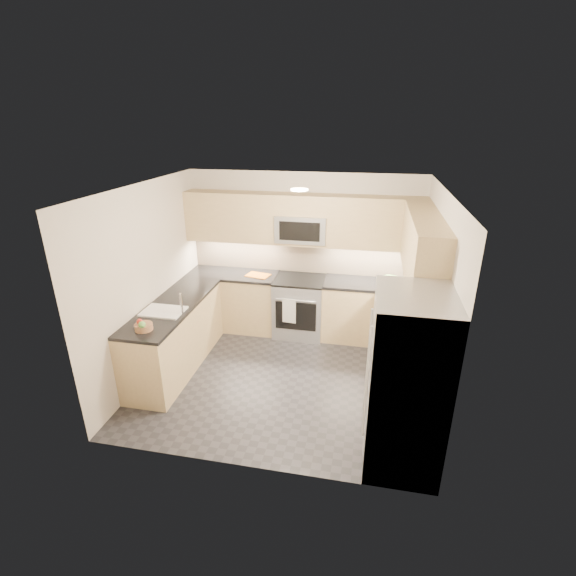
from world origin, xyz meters
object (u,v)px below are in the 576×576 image
object	(u,v)px
microwave	(302,228)
refrigerator	(406,382)
cutting_board	(258,275)
gas_range	(299,307)
fruit_basket	(144,327)
utensil_bowl	(390,283)

from	to	relation	value
microwave	refrigerator	distance (m)	3.04
refrigerator	cutting_board	bearing A→B (deg)	131.14
gas_range	fruit_basket	xyz separation A→B (m)	(-1.50, -2.01, 0.52)
fruit_basket	cutting_board	bearing A→B (deg)	67.50
refrigerator	microwave	bearing A→B (deg)	119.62
refrigerator	fruit_basket	world-z (taller)	refrigerator
utensil_bowl	cutting_board	distance (m)	2.01
refrigerator	fruit_basket	size ratio (longest dim) A/B	8.69
gas_range	refrigerator	size ratio (longest dim) A/B	0.51
gas_range	microwave	bearing A→B (deg)	90.00
cutting_board	fruit_basket	xyz separation A→B (m)	(-0.83, -2.01, 0.03)
fruit_basket	microwave	bearing A→B (deg)	55.03
gas_range	utensil_bowl	world-z (taller)	utensil_bowl
refrigerator	fruit_basket	xyz separation A→B (m)	(-2.95, 0.41, 0.08)
refrigerator	utensil_bowl	size ratio (longest dim) A/B	6.71
refrigerator	gas_range	bearing A→B (deg)	120.88
gas_range	refrigerator	distance (m)	2.86
gas_range	cutting_board	bearing A→B (deg)	-179.54
gas_range	cutting_board	xyz separation A→B (m)	(-0.66, -0.01, 0.49)
utensil_bowl	refrigerator	bearing A→B (deg)	-87.40
gas_range	refrigerator	bearing A→B (deg)	-59.12
refrigerator	utensil_bowl	distance (m)	2.31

